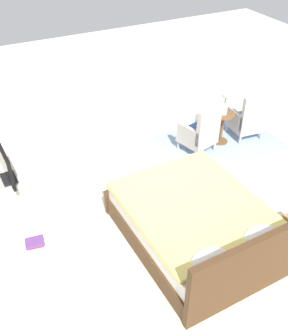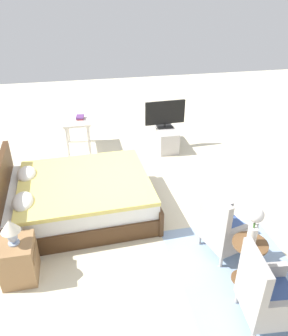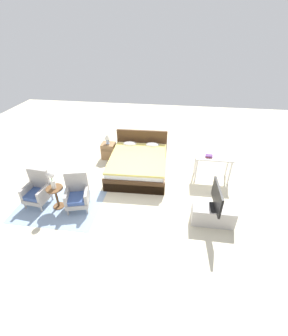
% 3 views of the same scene
% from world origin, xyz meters
% --- Properties ---
extents(ground_plane, '(16.00, 16.00, 0.00)m').
position_xyz_m(ground_plane, '(0.00, 0.00, 0.00)').
color(ground_plane, beige).
extents(floor_rug, '(2.10, 1.50, 0.01)m').
position_xyz_m(floor_rug, '(-1.77, -0.93, 0.00)').
color(floor_rug, '#8EA8C6').
rests_on(floor_rug, ground_plane).
extents(bed, '(1.77, 2.22, 0.96)m').
position_xyz_m(bed, '(-0.02, 0.95, 0.30)').
color(bed, '#472D19').
rests_on(bed, ground_plane).
extents(armchair_by_window_left, '(0.59, 0.59, 0.92)m').
position_xyz_m(armchair_by_window_left, '(-2.30, -0.87, 0.38)').
color(armchair_by_window_left, '#ADA8A3').
rests_on(armchair_by_window_left, floor_rug).
extents(armchair_by_window_right, '(0.66, 0.66, 0.92)m').
position_xyz_m(armchair_by_window_right, '(-1.25, -0.87, 0.38)').
color(armchair_by_window_right, '#ADA8A3').
rests_on(armchair_by_window_right, floor_rug).
extents(side_table, '(0.40, 0.40, 0.59)m').
position_xyz_m(side_table, '(-1.77, -0.95, 0.37)').
color(side_table, brown).
rests_on(side_table, ground_plane).
extents(flower_vase, '(0.17, 0.17, 0.48)m').
position_xyz_m(flower_vase, '(-1.77, -0.95, 0.88)').
color(flower_vase, silver).
rests_on(flower_vase, side_table).
extents(nightstand, '(0.44, 0.41, 0.53)m').
position_xyz_m(nightstand, '(-1.17, 1.67, 0.27)').
color(nightstand, '#997047').
rests_on(nightstand, ground_plane).
extents(table_lamp, '(0.22, 0.22, 0.33)m').
position_xyz_m(table_lamp, '(-1.17, 1.67, 0.75)').
color(table_lamp, '#9EADC6').
rests_on(table_lamp, nightstand).
extents(tv_stand, '(0.96, 0.40, 0.44)m').
position_xyz_m(tv_stand, '(2.02, -0.96, 0.22)').
color(tv_stand, '#B7B2AD').
rests_on(tv_stand, ground_plane).
extents(tv_flatscreen, '(0.22, 0.85, 0.57)m').
position_xyz_m(tv_flatscreen, '(2.02, -0.96, 0.74)').
color(tv_flatscreen, black).
rests_on(tv_flatscreen, tv_stand).
extents(vanity_desk, '(1.04, 0.52, 0.77)m').
position_xyz_m(vanity_desk, '(2.18, 0.86, 0.65)').
color(vanity_desk, silver).
rests_on(vanity_desk, ground_plane).
extents(book_stack, '(0.22, 0.17, 0.06)m').
position_xyz_m(book_stack, '(2.02, 0.78, 0.80)').
color(book_stack, '#AD2823').
rests_on(book_stack, vanity_desk).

